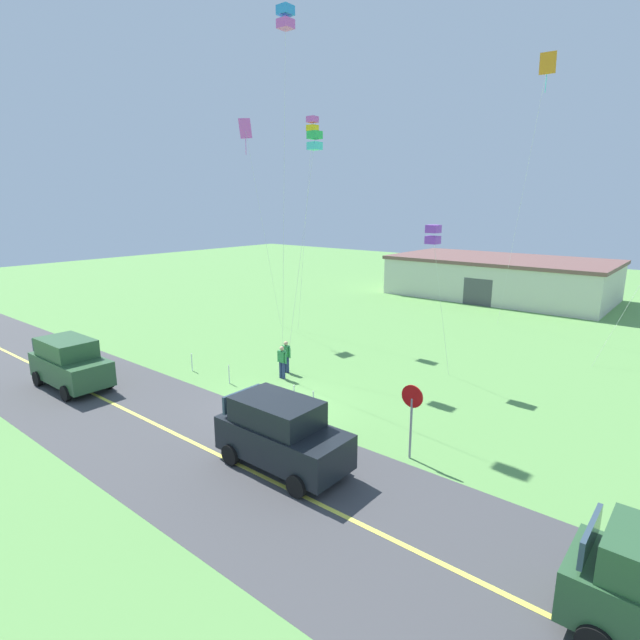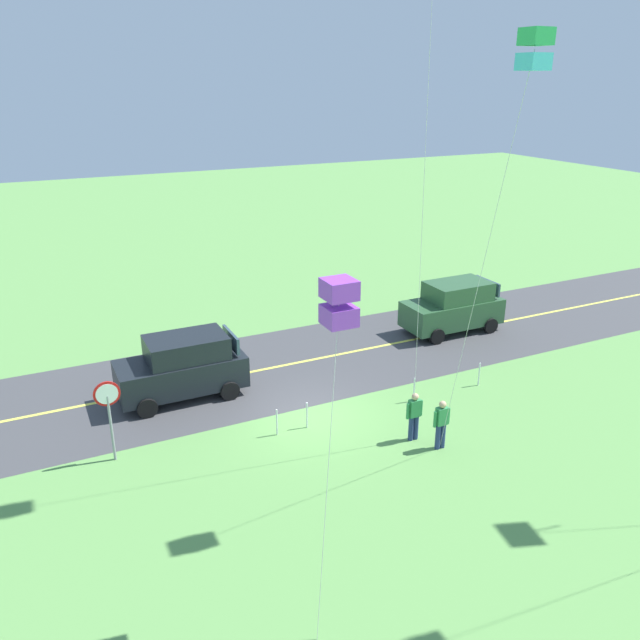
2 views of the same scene
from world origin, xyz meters
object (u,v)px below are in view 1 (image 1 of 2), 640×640
(stop_sign, at_px, (412,407))
(kite_blue_mid, at_px, (285,19))
(person_adult_companion, at_px, (282,361))
(kite_green_far, at_px, (312,125))
(car_suv_foreground, at_px, (281,433))
(person_adult_near, at_px, (286,355))
(kite_pink_drift, at_px, (246,133))
(car_parked_west_near, at_px, (70,363))
(kite_red_low, at_px, (315,141))
(kite_yellow_high, at_px, (546,71))
(kite_cyan_top, at_px, (433,235))
(warehouse_distant, at_px, (500,277))

(stop_sign, height_order, kite_blue_mid, kite_blue_mid)
(person_adult_companion, height_order, kite_green_far, kite_green_far)
(car_suv_foreground, distance_m, kite_green_far, 21.19)
(car_suv_foreground, height_order, kite_green_far, kite_green_far)
(person_adult_near, distance_m, kite_pink_drift, 15.50)
(car_parked_west_near, bearing_deg, person_adult_companion, 46.08)
(kite_red_low, xyz_separation_m, kite_yellow_high, (6.42, 13.43, 4.59))
(kite_cyan_top, distance_m, warehouse_distant, 24.12)
(kite_red_low, distance_m, kite_yellow_high, 15.58)
(car_suv_foreground, bearing_deg, stop_sign, 46.64)
(kite_cyan_top, xyz_separation_m, warehouse_distant, (-4.85, 23.08, -5.05))
(kite_red_low, height_order, kite_yellow_high, kite_yellow_high)
(kite_green_far, relative_size, kite_pink_drift, 0.99)
(car_suv_foreground, height_order, car_parked_west_near, same)
(stop_sign, relative_size, warehouse_distant, 0.14)
(stop_sign, height_order, warehouse_distant, warehouse_distant)
(warehouse_distant, bearing_deg, kite_cyan_top, -78.13)
(person_adult_near, bearing_deg, kite_blue_mid, 106.23)
(kite_yellow_high, height_order, kite_green_far, kite_yellow_high)
(car_suv_foreground, relative_size, warehouse_distant, 0.24)
(kite_red_low, height_order, warehouse_distant, kite_red_low)
(car_suv_foreground, distance_m, person_adult_companion, 8.23)
(car_parked_west_near, xyz_separation_m, kite_blue_mid, (7.06, 7.12, 14.38))
(stop_sign, distance_m, kite_red_low, 14.23)
(car_parked_west_near, height_order, kite_pink_drift, kite_pink_drift)
(car_suv_foreground, relative_size, kite_yellow_high, 0.26)
(person_adult_companion, bearing_deg, warehouse_distant, -115.36)
(stop_sign, xyz_separation_m, kite_cyan_top, (-3.41, 7.66, 5.00))
(kite_blue_mid, distance_m, warehouse_distant, 30.91)
(kite_green_far, relative_size, warehouse_distant, 0.73)
(kite_cyan_top, bearing_deg, kite_blue_mid, -136.15)
(stop_sign, xyz_separation_m, kite_green_far, (-13.51, 11.05, 11.06))
(kite_yellow_high, bearing_deg, kite_blue_mid, -109.05)
(person_adult_companion, height_order, kite_red_low, kite_red_low)
(stop_sign, height_order, person_adult_near, stop_sign)
(stop_sign, distance_m, warehouse_distant, 31.84)
(kite_pink_drift, bearing_deg, car_suv_foreground, -40.21)
(kite_green_far, xyz_separation_m, kite_cyan_top, (10.10, -3.38, -6.05))
(stop_sign, height_order, kite_yellow_high, kite_yellow_high)
(person_adult_companion, relative_size, warehouse_distant, 0.09)
(car_suv_foreground, xyz_separation_m, kite_green_far, (-10.61, 14.12, 11.71))
(car_parked_west_near, distance_m, kite_pink_drift, 17.68)
(person_adult_near, relative_size, person_adult_companion, 1.00)
(person_adult_near, relative_size, kite_yellow_high, 0.10)
(stop_sign, relative_size, kite_cyan_top, 0.35)
(stop_sign, xyz_separation_m, person_adult_near, (-9.03, 3.66, -0.94))
(person_adult_near, bearing_deg, stop_sign, 119.31)
(stop_sign, bearing_deg, kite_blue_mid, 159.44)
(person_adult_near, xyz_separation_m, kite_green_far, (-4.48, 7.38, 12.00))
(kite_yellow_high, distance_m, kite_cyan_top, 14.68)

